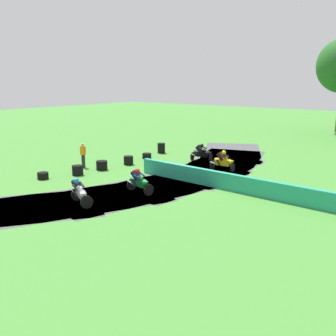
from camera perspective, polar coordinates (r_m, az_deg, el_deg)
ground_plane at (r=22.92m, az=1.98°, el=-1.76°), size 120.00×120.00×0.00m
track_asphalt at (r=23.69m, az=-0.32°, el=-1.26°), size 10.42×29.38×0.01m
safety_barrier at (r=19.83m, az=14.79°, el=-3.14°), size 17.21×1.28×0.90m
motorcycle_lead_white at (r=18.67m, az=-12.68°, el=-3.40°), size 1.67×1.24×1.43m
motorcycle_chase_green at (r=20.15m, az=-4.19°, el=-1.92°), size 1.70×0.97×1.43m
motorcycle_trailing_yellow at (r=25.16m, az=8.01°, el=0.97°), size 1.68×0.84×1.42m
motorcycle_fourth_black at (r=28.12m, az=4.94°, el=2.21°), size 1.72×1.07×1.42m
tire_stack_near at (r=24.24m, az=-17.70°, el=-1.07°), size 0.64×0.64×0.40m
tire_stack_mid_a at (r=24.66m, az=-12.99°, el=-0.32°), size 0.67×0.67×0.60m
tire_stack_mid_b at (r=25.77m, az=-9.59°, el=0.38°), size 0.72×0.72×0.60m
tire_stack_far at (r=27.12m, az=-5.76°, el=1.11°), size 0.65×0.65×0.60m
tire_stack_extra_a at (r=29.15m, az=-3.09°, el=1.77°), size 0.66×0.66×0.40m
tire_stack_extra_b at (r=31.28m, az=-0.98°, el=2.90°), size 0.60×0.60×0.80m
track_marshal at (r=26.67m, az=-12.22°, el=1.82°), size 0.34×0.24×1.63m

